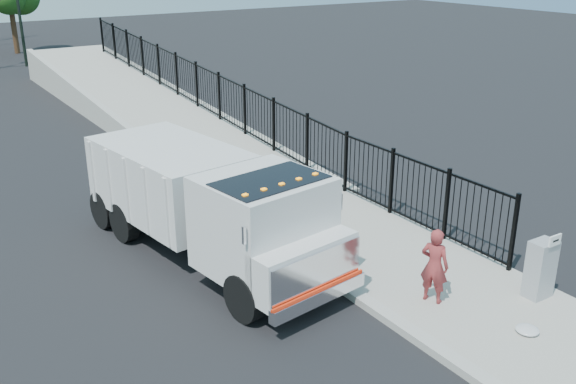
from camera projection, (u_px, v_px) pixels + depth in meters
ground at (329, 280)px, 14.25m from camera, size 120.00×120.00×0.00m
sidewalk at (458, 292)px, 13.64m from camera, size 3.55×12.00×0.12m
curb at (390, 318)px, 12.65m from camera, size 0.30×12.00×0.16m
ramp at (149, 118)px, 27.85m from camera, size 3.95×24.06×3.19m
iron_fence at (220, 112)px, 25.13m from camera, size 0.10×28.00×1.80m
truck at (210, 201)px, 14.72m from camera, size 3.47×7.89×2.61m
worker at (434, 266)px, 12.93m from camera, size 0.59×0.69×1.60m
utility_cabinet at (540, 269)px, 13.16m from camera, size 0.55×0.40×1.25m
arrow_sign at (555, 240)px, 12.73m from camera, size 0.35×0.04×0.22m
debris at (527, 330)px, 12.09m from camera, size 0.45×0.45×0.11m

